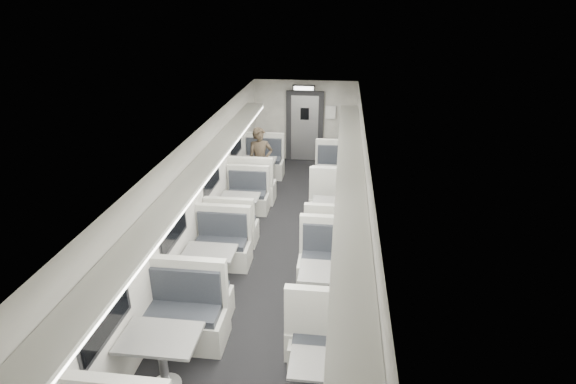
% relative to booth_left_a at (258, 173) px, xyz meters
% --- Properties ---
extents(room, '(3.24, 12.24, 2.64)m').
position_rel_booth_left_a_xyz_m(room, '(1.00, -3.64, 0.80)').
color(room, black).
rests_on(room, ground).
extents(booth_left_a, '(1.10, 2.22, 1.19)m').
position_rel_booth_left_a_xyz_m(booth_left_a, '(0.00, 0.00, 0.00)').
color(booth_left_a, beige).
rests_on(booth_left_a, room).
extents(booth_left_b, '(0.98, 1.99, 1.06)m').
position_rel_booth_left_a_xyz_m(booth_left_b, '(0.00, -2.13, -0.04)').
color(booth_left_b, beige).
rests_on(booth_left_b, room).
extents(booth_left_c, '(1.03, 2.10, 1.12)m').
position_rel_booth_left_a_xyz_m(booth_left_c, '(0.00, -4.45, -0.02)').
color(booth_left_c, beige).
rests_on(booth_left_c, room).
extents(booth_left_d, '(1.15, 2.34, 1.25)m').
position_rel_booth_left_a_xyz_m(booth_left_d, '(0.00, -6.59, 0.02)').
color(booth_left_d, beige).
rests_on(booth_left_d, room).
extents(booth_right_a, '(1.12, 2.27, 1.21)m').
position_rel_booth_left_a_xyz_m(booth_right_a, '(2.00, -0.51, 0.01)').
color(booth_right_a, beige).
rests_on(booth_right_a, room).
extents(booth_right_b, '(1.05, 2.13, 1.14)m').
position_rel_booth_left_a_xyz_m(booth_right_b, '(2.00, -2.29, -0.02)').
color(booth_right_b, beige).
rests_on(booth_right_b, room).
extents(booth_right_c, '(1.10, 2.24, 1.20)m').
position_rel_booth_left_a_xyz_m(booth_right_c, '(2.00, -4.88, 0.00)').
color(booth_right_c, beige).
rests_on(booth_right_c, room).
extents(passenger, '(0.73, 0.61, 1.72)m').
position_rel_booth_left_a_xyz_m(passenger, '(0.14, -0.39, 0.46)').
color(passenger, black).
rests_on(passenger, room).
extents(window_a, '(0.02, 1.18, 0.84)m').
position_rel_booth_left_a_xyz_m(window_a, '(-0.49, -0.24, 0.95)').
color(window_a, black).
rests_on(window_a, room).
extents(window_b, '(0.02, 1.18, 0.84)m').
position_rel_booth_left_a_xyz_m(window_b, '(-0.49, -2.44, 0.95)').
color(window_b, black).
rests_on(window_b, room).
extents(window_c, '(0.02, 1.18, 0.84)m').
position_rel_booth_left_a_xyz_m(window_c, '(-0.49, -4.64, 0.95)').
color(window_c, black).
rests_on(window_c, room).
extents(window_d, '(0.02, 1.18, 0.84)m').
position_rel_booth_left_a_xyz_m(window_d, '(-0.49, -6.84, 0.95)').
color(window_d, black).
rests_on(window_d, room).
extents(luggage_rack_left, '(0.46, 10.40, 0.09)m').
position_rel_booth_left_a_xyz_m(luggage_rack_left, '(-0.24, -3.94, 1.52)').
color(luggage_rack_left, beige).
rests_on(luggage_rack_left, room).
extents(luggage_rack_right, '(0.46, 10.40, 0.09)m').
position_rel_booth_left_a_xyz_m(luggage_rack_right, '(2.24, -3.94, 1.52)').
color(luggage_rack_right, beige).
rests_on(luggage_rack_right, room).
extents(vestibule_door, '(1.10, 0.13, 2.10)m').
position_rel_booth_left_a_xyz_m(vestibule_door, '(1.00, 2.29, 0.64)').
color(vestibule_door, black).
rests_on(vestibule_door, room).
extents(exit_sign, '(0.62, 0.12, 0.16)m').
position_rel_booth_left_a_xyz_m(exit_sign, '(1.00, 1.81, 1.88)').
color(exit_sign, black).
rests_on(exit_sign, room).
extents(wall_notice, '(0.32, 0.02, 0.40)m').
position_rel_booth_left_a_xyz_m(wall_notice, '(1.75, 2.28, 1.10)').
color(wall_notice, white).
rests_on(wall_notice, room).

